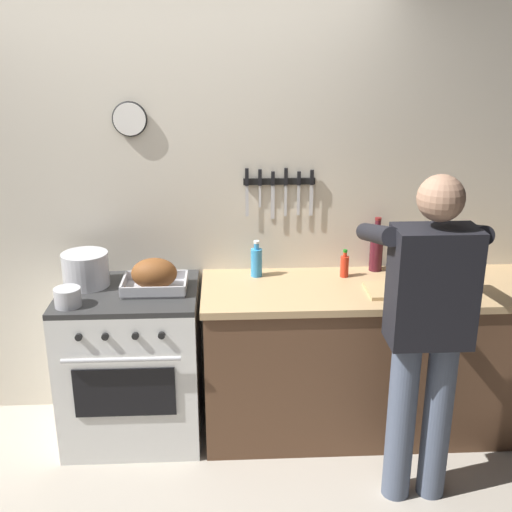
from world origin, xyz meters
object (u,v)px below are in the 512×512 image
(bottle_wine_red, at_px, (376,248))
(bottle_hot_sauce, at_px, (344,266))
(saucepan, at_px, (68,297))
(cutting_board, at_px, (400,290))
(roasting_pan, at_px, (154,276))
(stock_pot, at_px, (86,269))
(bottle_dish_soap, at_px, (256,262))
(stove, at_px, (133,363))
(person_cook, at_px, (427,322))

(bottle_wine_red, bearing_deg, bottle_hot_sauce, -154.39)
(saucepan, bearing_deg, cutting_board, 3.32)
(cutting_board, distance_m, bottle_wine_red, 0.37)
(roasting_pan, relative_size, bottle_hot_sauce, 2.15)
(stock_pot, xyz_separation_m, saucepan, (-0.04, -0.29, -0.05))
(saucepan, xyz_separation_m, bottle_wine_red, (1.71, 0.45, 0.09))
(roasting_pan, bearing_deg, bottle_dish_soap, 18.08)
(stock_pot, height_order, bottle_wine_red, bottle_wine_red)
(bottle_wine_red, bearing_deg, stove, -170.06)
(stock_pot, height_order, bottle_hot_sauce, stock_pot)
(stock_pot, distance_m, saucepan, 0.29)
(cutting_board, height_order, bottle_dish_soap, bottle_dish_soap)
(cutting_board, distance_m, bottle_hot_sauce, 0.36)
(stock_pot, bearing_deg, roasting_pan, -12.81)
(cutting_board, xyz_separation_m, bottle_wine_red, (-0.06, 0.34, 0.13))
(stock_pot, xyz_separation_m, cutting_board, (1.73, -0.18, -0.09))
(person_cook, xyz_separation_m, stock_pot, (-1.72, 0.68, 0.04))
(stock_pot, bearing_deg, cutting_board, -6.10)
(bottle_dish_soap, bearing_deg, saucepan, -158.90)
(roasting_pan, distance_m, bottle_dish_soap, 0.60)
(stove, xyz_separation_m, stock_pot, (-0.24, 0.09, 0.54))
(saucepan, xyz_separation_m, bottle_dish_soap, (0.99, 0.38, 0.04))
(stock_pot, distance_m, bottle_hot_sauce, 1.47)
(saucepan, bearing_deg, bottle_dish_soap, 21.10)
(person_cook, distance_m, roasting_pan, 1.46)
(stove, relative_size, bottle_dish_soap, 4.20)
(roasting_pan, xyz_separation_m, bottle_hot_sauce, (1.08, 0.15, -0.02))
(bottle_hot_sauce, bearing_deg, bottle_wine_red, 25.61)
(bottle_hot_sauce, height_order, bottle_wine_red, bottle_wine_red)
(roasting_pan, distance_m, bottle_hot_sauce, 1.09)
(roasting_pan, height_order, bottle_wine_red, bottle_wine_red)
(bottle_dish_soap, bearing_deg, stock_pot, -174.18)
(roasting_pan, xyz_separation_m, bottle_dish_soap, (0.57, 0.19, 0.01))
(stove, relative_size, stock_pot, 3.52)
(stove, relative_size, saucepan, 6.53)
(stove, bearing_deg, stock_pot, 158.93)
(roasting_pan, relative_size, saucepan, 2.55)
(cutting_board, bearing_deg, roasting_pan, 175.89)
(person_cook, xyz_separation_m, bottle_wine_red, (-0.05, 0.84, 0.08))
(person_cook, height_order, roasting_pan, person_cook)
(saucepan, bearing_deg, bottle_wine_red, 14.64)
(stove, distance_m, saucepan, 0.60)
(roasting_pan, bearing_deg, person_cook, -24.10)
(roasting_pan, bearing_deg, stock_pot, 167.19)
(cutting_board, bearing_deg, stove, 176.43)
(saucepan, distance_m, bottle_hot_sauce, 1.54)
(stove, xyz_separation_m, person_cook, (1.48, -0.59, 0.50))
(roasting_pan, height_order, bottle_dish_soap, bottle_dish_soap)
(cutting_board, relative_size, bottle_wine_red, 1.11)
(bottle_dish_soap, bearing_deg, bottle_wine_red, 4.99)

